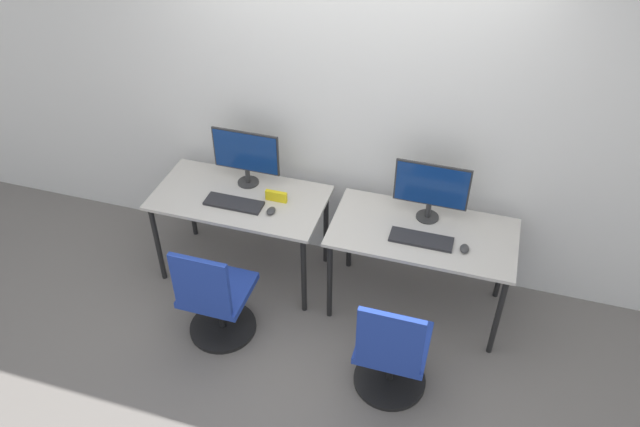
% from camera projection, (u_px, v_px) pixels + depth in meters
% --- Properties ---
extents(ground_plane, '(20.00, 20.00, 0.00)m').
position_uv_depth(ground_plane, '(315.00, 316.00, 4.61)').
color(ground_plane, slate).
extents(wall_back, '(12.00, 0.05, 2.80)m').
position_uv_depth(wall_back, '(347.00, 99.00, 4.33)').
color(wall_back, silver).
rests_on(wall_back, ground_plane).
extents(desk_left, '(1.27, 0.66, 0.73)m').
position_uv_depth(desk_left, '(240.00, 205.00, 4.61)').
color(desk_left, '#BCB7AD').
rests_on(desk_left, ground_plane).
extents(monitor_left, '(0.51, 0.16, 0.44)m').
position_uv_depth(monitor_left, '(246.00, 155.00, 4.54)').
color(monitor_left, '#2D2D2D').
rests_on(monitor_left, desk_left).
extents(keyboard_left, '(0.42, 0.15, 0.02)m').
position_uv_depth(keyboard_left, '(234.00, 203.00, 4.48)').
color(keyboard_left, '#262628').
rests_on(keyboard_left, desk_left).
extents(mouse_left, '(0.06, 0.09, 0.03)m').
position_uv_depth(mouse_left, '(271.00, 211.00, 4.40)').
color(mouse_left, '#333333').
rests_on(mouse_left, desk_left).
extents(office_chair_left, '(0.48, 0.48, 0.86)m').
position_uv_depth(office_chair_left, '(215.00, 301.00, 4.27)').
color(office_chair_left, black).
rests_on(office_chair_left, ground_plane).
extents(desk_right, '(1.27, 0.66, 0.73)m').
position_uv_depth(desk_right, '(422.00, 240.00, 4.30)').
color(desk_right, '#BCB7AD').
rests_on(desk_right, ground_plane).
extents(monitor_right, '(0.51, 0.16, 0.44)m').
position_uv_depth(monitor_right, '(431.00, 188.00, 4.21)').
color(monitor_right, '#2D2D2D').
rests_on(monitor_right, desk_right).
extents(keyboard_right, '(0.42, 0.15, 0.02)m').
position_uv_depth(keyboard_right, '(421.00, 239.00, 4.17)').
color(keyboard_right, '#262628').
rests_on(keyboard_right, desk_right).
extents(mouse_right, '(0.06, 0.09, 0.03)m').
position_uv_depth(mouse_right, '(464.00, 249.00, 4.09)').
color(mouse_right, '#333333').
rests_on(mouse_right, desk_right).
extents(office_chair_right, '(0.48, 0.48, 0.86)m').
position_uv_depth(office_chair_right, '(391.00, 354.00, 3.91)').
color(office_chair_right, black).
rests_on(office_chair_right, ground_plane).
extents(placard_left, '(0.16, 0.03, 0.08)m').
position_uv_depth(placard_left, '(276.00, 196.00, 4.50)').
color(placard_left, yellow).
rests_on(placard_left, desk_left).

